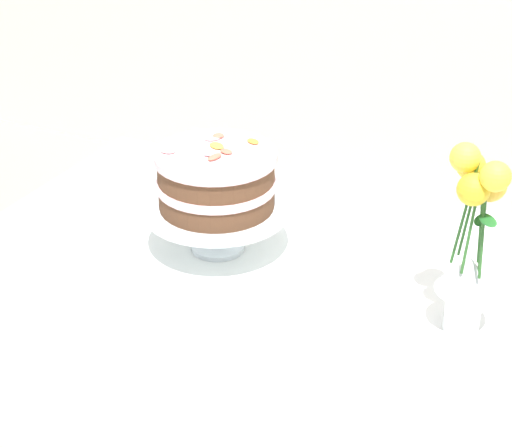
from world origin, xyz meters
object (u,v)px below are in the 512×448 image
cake_stand (217,213)px  layer_cake (216,179)px  dining_table (280,346)px  flower_vase (472,241)px

cake_stand → layer_cake: (-0.00, 0.00, 0.08)m
dining_table → flower_vase: (0.31, 0.07, 0.27)m
dining_table → layer_cake: bearing=147.4°
layer_cake → flower_vase: flower_vase is taller
layer_cake → flower_vase: size_ratio=0.69×
flower_vase → layer_cake: bearing=174.1°
cake_stand → flower_vase: (0.50, -0.05, 0.09)m
cake_stand → flower_vase: 0.51m
dining_table → layer_cake: 0.34m
cake_stand → flower_vase: bearing=-5.9°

